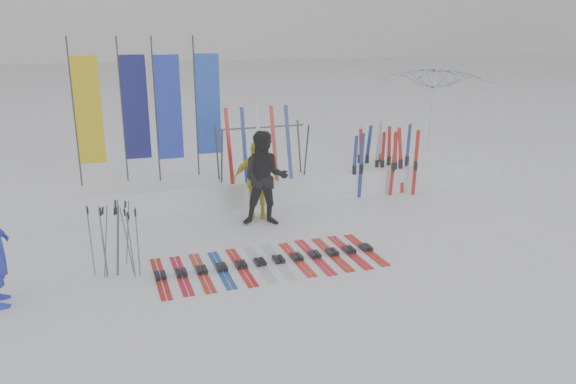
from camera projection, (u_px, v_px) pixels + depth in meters
name	position (u px, v px, depth m)	size (l,w,h in m)	color
ground	(308.00, 277.00, 9.31)	(120.00, 120.00, 0.00)	white
snow_bank	(239.00, 187.00, 13.39)	(14.00, 1.60, 0.60)	white
person_black	(265.00, 179.00, 11.49)	(0.96, 0.75, 1.97)	black
person_yellow	(256.00, 180.00, 11.98)	(0.98, 0.41, 1.68)	yellow
tent_canopy	(434.00, 117.00, 15.99)	(3.26, 3.32, 2.99)	white
ski_row	(269.00, 261.00, 9.82)	(3.93, 1.68, 0.07)	#AF170E
pole_cluster	(116.00, 240.00, 9.26)	(0.76, 0.81, 1.25)	#595B60
feather_flags	(150.00, 108.00, 12.45)	(3.21, 0.29, 3.20)	#383A3F
ski_rack	(262.00, 144.00, 12.86)	(2.04, 0.80, 1.23)	#383A3F
upright_skis	(382.00, 160.00, 13.91)	(1.64, 1.19, 1.70)	red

